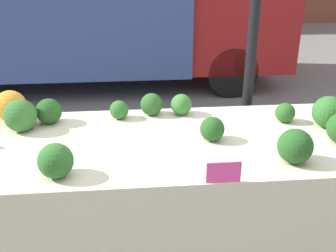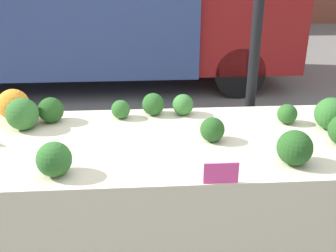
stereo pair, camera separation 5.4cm
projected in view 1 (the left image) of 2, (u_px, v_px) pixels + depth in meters
name	position (u px, v px, depth m)	size (l,w,h in m)	color
tent_pole	(254.00, 20.00, 2.52)	(0.07, 0.07, 2.80)	black
market_table	(169.00, 162.00, 2.08)	(2.33, 0.93, 0.87)	beige
orange_cauliflower	(11.00, 106.00, 2.31)	(0.19, 0.19, 0.19)	orange
broccoli_head_0	(119.00, 110.00, 2.36)	(0.11, 0.11, 0.11)	#2D6628
broccoli_head_1	(49.00, 111.00, 2.29)	(0.15, 0.15, 0.15)	#23511E
broccoli_head_2	(20.00, 115.00, 2.18)	(0.18, 0.18, 0.18)	#336B2D
broccoli_head_3	(329.00, 112.00, 2.23)	(0.18, 0.18, 0.18)	#2D6628
broccoli_head_4	(285.00, 113.00, 2.31)	(0.12, 0.12, 0.12)	#285B23
broccoli_head_5	(56.00, 161.00, 1.73)	(0.16, 0.16, 0.16)	#2D6628
broccoli_head_6	(152.00, 104.00, 2.41)	(0.14, 0.14, 0.14)	#285B23
broccoli_head_7	(295.00, 146.00, 1.85)	(0.17, 0.17, 0.17)	#23511E
broccoli_head_8	(181.00, 104.00, 2.42)	(0.13, 0.13, 0.13)	#387533
broccoli_head_10	(212.00, 129.00, 2.08)	(0.13, 0.13, 0.13)	#23511E
price_sign	(224.00, 172.00, 1.70)	(0.15, 0.01, 0.10)	#EF4793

